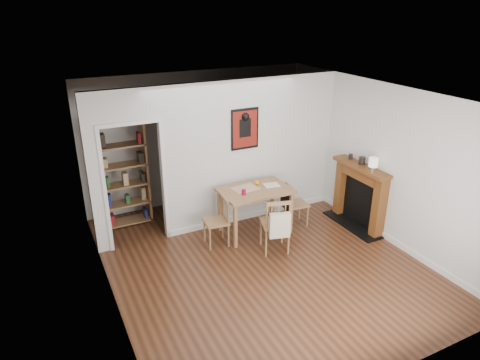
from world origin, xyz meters
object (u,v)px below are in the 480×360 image
red_glass (244,192)px  ceramic_jar_a (362,161)px  chair_left (216,222)px  mantel_lamp (373,163)px  chair_right (296,204)px  fireplace (360,193)px  ceramic_jar_b (351,156)px  chair_front (275,224)px  orange_fruit (257,182)px  dining_table (255,195)px  bookshelf (124,175)px  notebook (272,185)px

red_glass → ceramic_jar_a: bearing=-12.0°
chair_left → mantel_lamp: bearing=-18.2°
chair_right → fireplace: bearing=-26.4°
chair_left → ceramic_jar_b: 2.70m
chair_front → ceramic_jar_a: ceramic_jar_a is taller
orange_fruit → chair_left: bearing=-164.7°
dining_table → chair_front: bearing=-89.7°
dining_table → chair_right: 0.85m
chair_left → red_glass: size_ratio=8.87×
ceramic_jar_a → ceramic_jar_b: (-0.00, 0.29, -0.02)m
chair_left → chair_front: (0.78, -0.59, 0.07)m
chair_left → ceramic_jar_b: bearing=-3.9°
chair_front → bookshelf: bearing=133.8°
fireplace → notebook: size_ratio=4.72×
notebook → ceramic_jar_b: (1.47, -0.28, 0.38)m
notebook → ceramic_jar_a: 1.63m
bookshelf → chair_front: bearing=-46.2°
chair_right → orange_fruit: orange_fruit is taller
dining_table → ceramic_jar_a: size_ratio=9.20×
chair_right → chair_front: chair_front is taller
notebook → mantel_lamp: (1.39, -0.92, 0.49)m
orange_fruit → ceramic_jar_a: bearing=-23.0°
chair_right → chair_front: (-0.78, -0.59, 0.07)m
dining_table → ceramic_jar_a: (1.80, -0.54, 0.50)m
dining_table → fireplace: bearing=-18.0°
chair_left → dining_table: bearing=5.5°
chair_left → orange_fruit: bearing=15.3°
dining_table → bookshelf: (-1.91, 1.33, 0.23)m
bookshelf → fireplace: bookshelf is taller
mantel_lamp → ceramic_jar_a: 0.37m
dining_table → chair_right: size_ratio=1.50×
dining_table → red_glass: (-0.28, -0.10, 0.15)m
ceramic_jar_a → bookshelf: bearing=153.3°
notebook → fireplace: bearing=-22.7°
ceramic_jar_b → orange_fruit: bearing=166.0°
chair_left → chair_right: 1.56m
dining_table → notebook: bearing=4.7°
dining_table → chair_right: dining_table is taller
orange_fruit → red_glass: bearing=-145.7°
bookshelf → red_glass: bookshelf is taller
ceramic_jar_a → chair_left: bearing=169.7°
red_glass → ceramic_jar_b: 2.11m
fireplace → ceramic_jar_b: (-0.00, 0.34, 0.59)m
chair_left → ceramic_jar_b: ceramic_jar_b is taller
chair_left → mantel_lamp: mantel_lamp is taller
dining_table → chair_right: (0.79, -0.08, -0.30)m
chair_right → notebook: 0.62m
chair_left → fireplace: fireplace is taller
chair_right → red_glass: bearing=-178.9°
dining_table → mantel_lamp: (1.72, -0.90, 0.59)m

